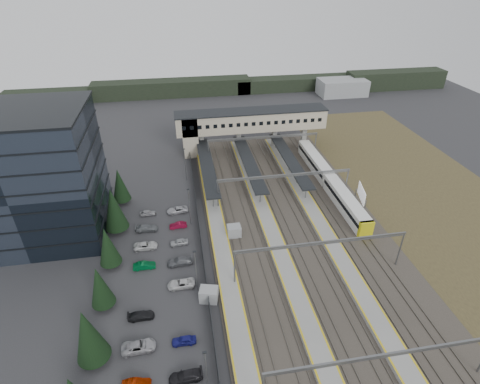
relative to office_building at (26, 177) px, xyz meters
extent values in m
plane|color=#2B2B2D|center=(36.00, -12.00, -12.19)|extent=(220.00, 220.00, 0.00)
cube|color=#353F4F|center=(0.00, 0.00, -0.19)|extent=(24.00, 18.00, 24.00)
cube|color=black|center=(0.00, 0.00, -8.76)|extent=(24.30, 18.30, 0.25)
cube|color=black|center=(0.00, 0.00, -5.33)|extent=(24.30, 18.30, 0.25)
cube|color=black|center=(0.00, 0.00, -1.91)|extent=(24.30, 18.30, 0.25)
cube|color=black|center=(0.00, 0.00, 1.52)|extent=(24.30, 18.30, 0.25)
cube|color=black|center=(0.00, 0.00, 4.95)|extent=(24.30, 18.30, 0.25)
cube|color=black|center=(0.00, 0.00, 8.38)|extent=(24.30, 18.30, 0.25)
cube|color=black|center=(0.00, 0.00, 11.91)|extent=(24.30, 18.30, 0.40)
cylinder|color=black|center=(14.00, -30.00, -11.59)|extent=(0.44, 0.44, 1.20)
cone|color=black|center=(14.00, -30.00, -7.09)|extent=(4.26, 4.26, 8.20)
cylinder|color=black|center=(14.00, -21.00, -11.59)|extent=(0.44, 0.44, 1.20)
cone|color=black|center=(14.00, -21.00, -7.79)|extent=(3.54, 3.54, 6.80)
cylinder|color=black|center=(14.00, -12.00, -11.59)|extent=(0.44, 0.44, 1.20)
cone|color=black|center=(14.00, -12.00, -7.69)|extent=(3.64, 3.64, 7.00)
cylinder|color=black|center=(14.00, -2.00, -11.59)|extent=(0.44, 0.44, 1.20)
cone|color=black|center=(14.00, -2.00, -6.94)|extent=(4.42, 4.42, 8.50)
cylinder|color=black|center=(14.00, 8.00, -11.59)|extent=(0.44, 0.44, 1.20)
cone|color=black|center=(14.00, 8.00, -7.59)|extent=(3.74, 3.74, 7.20)
imported|color=#7A1700|center=(19.50, -34.70, -11.61)|extent=(3.60, 1.42, 1.17)
imported|color=#A4A4A9|center=(19.50, -29.40, -11.56)|extent=(4.62, 2.28, 1.26)
imported|color=black|center=(19.50, -24.10, -11.64)|extent=(3.87, 1.67, 1.11)
imported|color=#045326|center=(19.50, -13.50, -11.58)|extent=(3.76, 1.37, 1.23)
imported|color=silver|center=(19.50, -8.20, -11.60)|extent=(4.26, 1.97, 1.18)
imported|color=slate|center=(19.50, -2.90, -11.57)|extent=(4.34, 1.81, 1.25)
imported|color=#96969A|center=(19.50, 2.40, -11.64)|extent=(3.27, 1.35, 1.11)
imported|color=black|center=(25.50, -34.70, -11.58)|extent=(4.33, 1.93, 1.23)
imported|color=navy|center=(25.50, -29.40, -11.62)|extent=(3.36, 1.42, 1.13)
imported|color=silver|center=(25.50, -18.80, -11.59)|extent=(4.37, 2.05, 1.21)
imported|color=#5A5C61|center=(25.50, -13.50, -11.55)|extent=(4.50, 2.02, 1.28)
imported|color=#A5A7AA|center=(25.50, -8.20, -11.62)|extent=(3.43, 1.60, 1.14)
imported|color=maroon|center=(25.50, -2.90, -11.64)|extent=(3.42, 1.35, 1.11)
imported|color=#BABABF|center=(25.50, 2.40, -11.59)|extent=(4.49, 2.42, 1.20)
cylinder|color=slate|center=(28.00, -37.00, -8.19)|extent=(0.16, 0.16, 8.00)
cube|color=black|center=(28.00, -37.00, -4.19)|extent=(0.50, 0.25, 0.15)
cylinder|color=slate|center=(28.00, -20.00, -8.19)|extent=(0.16, 0.16, 8.00)
cube|color=black|center=(28.00, -20.00, -4.19)|extent=(0.50, 0.25, 0.15)
cylinder|color=slate|center=(28.00, -2.00, -8.19)|extent=(0.16, 0.16, 8.00)
cube|color=black|center=(28.00, -2.00, -4.19)|extent=(0.50, 0.25, 0.15)
cylinder|color=slate|center=(28.00, 16.00, -8.19)|extent=(0.16, 0.16, 8.00)
cube|color=black|center=(28.00, 16.00, -4.19)|extent=(0.50, 0.25, 0.15)
cube|color=#26282B|center=(29.50, -7.00, -11.19)|extent=(0.08, 90.00, 2.00)
cube|color=gray|center=(29.63, -22.32, -11.05)|extent=(3.18, 2.66, 2.29)
cube|color=gray|center=(35.88, -7.41, -11.04)|extent=(2.55, 2.14, 2.31)
cube|color=#37332C|center=(48.00, -7.00, -12.09)|extent=(34.00, 90.00, 0.20)
cube|color=#59544C|center=(35.28, -7.00, -11.91)|extent=(0.08, 90.00, 0.14)
cube|color=#59544C|center=(36.72, -7.00, -11.91)|extent=(0.08, 90.00, 0.14)
cube|color=#59544C|center=(39.28, -7.00, -11.91)|extent=(0.08, 90.00, 0.14)
cube|color=#59544C|center=(40.72, -7.00, -11.91)|extent=(0.08, 90.00, 0.14)
cube|color=#59544C|center=(45.28, -7.00, -11.91)|extent=(0.08, 90.00, 0.14)
cube|color=#59544C|center=(46.72, -7.00, -11.91)|extent=(0.08, 90.00, 0.14)
cube|color=#59544C|center=(49.28, -7.00, -11.91)|extent=(0.08, 90.00, 0.14)
cube|color=#59544C|center=(50.72, -7.00, -11.91)|extent=(0.08, 90.00, 0.14)
cube|color=#59544C|center=(55.28, -7.00, -11.91)|extent=(0.08, 90.00, 0.14)
cube|color=#59544C|center=(56.72, -7.00, -11.91)|extent=(0.08, 90.00, 0.14)
cube|color=#59544C|center=(59.28, -7.00, -11.91)|extent=(0.08, 90.00, 0.14)
cube|color=#59544C|center=(60.72, -7.00, -11.91)|extent=(0.08, 90.00, 0.14)
cube|color=#9B9C96|center=(33.00, -7.00, -11.74)|extent=(3.20, 82.00, 0.90)
cube|color=gold|center=(31.55, -7.00, -11.28)|extent=(0.25, 82.00, 0.02)
cube|color=gold|center=(34.45, -7.00, -11.28)|extent=(0.25, 82.00, 0.02)
cube|color=#9B9C96|center=(43.00, -7.00, -11.74)|extent=(3.20, 82.00, 0.90)
cube|color=gold|center=(41.55, -7.00, -11.28)|extent=(0.25, 82.00, 0.02)
cube|color=gold|center=(44.45, -7.00, -11.28)|extent=(0.25, 82.00, 0.02)
cube|color=#9B9C96|center=(53.00, -7.00, -11.74)|extent=(3.20, 82.00, 0.90)
cube|color=gold|center=(51.55, -7.00, -11.28)|extent=(0.25, 82.00, 0.02)
cube|color=gold|center=(54.45, -7.00, -11.28)|extent=(0.25, 82.00, 0.02)
cube|color=black|center=(33.00, 15.00, -8.19)|extent=(3.00, 30.00, 0.25)
cube|color=slate|center=(33.00, 15.00, -8.34)|extent=(3.10, 30.00, 0.12)
cylinder|color=slate|center=(33.00, 2.00, -9.79)|extent=(0.20, 0.20, 3.10)
cylinder|color=slate|center=(33.00, 8.50, -9.79)|extent=(0.20, 0.20, 3.10)
cylinder|color=slate|center=(33.00, 15.00, -9.79)|extent=(0.20, 0.20, 3.10)
cylinder|color=slate|center=(33.00, 21.50, -9.79)|extent=(0.20, 0.20, 3.10)
cylinder|color=slate|center=(33.00, 28.00, -9.79)|extent=(0.20, 0.20, 3.10)
cube|color=black|center=(43.00, 15.00, -8.19)|extent=(3.00, 30.00, 0.25)
cube|color=slate|center=(43.00, 15.00, -8.34)|extent=(3.10, 30.00, 0.12)
cylinder|color=slate|center=(43.00, 2.00, -9.79)|extent=(0.20, 0.20, 3.10)
cylinder|color=slate|center=(43.00, 8.50, -9.79)|extent=(0.20, 0.20, 3.10)
cylinder|color=slate|center=(43.00, 15.00, -9.79)|extent=(0.20, 0.20, 3.10)
cylinder|color=slate|center=(43.00, 21.50, -9.79)|extent=(0.20, 0.20, 3.10)
cylinder|color=slate|center=(43.00, 28.00, -9.79)|extent=(0.20, 0.20, 3.10)
cube|color=black|center=(53.00, 15.00, -8.19)|extent=(3.00, 30.00, 0.25)
cube|color=slate|center=(53.00, 15.00, -8.34)|extent=(3.10, 30.00, 0.12)
cylinder|color=slate|center=(53.00, 2.00, -9.79)|extent=(0.20, 0.20, 3.10)
cylinder|color=slate|center=(53.00, 8.50, -9.79)|extent=(0.20, 0.20, 3.10)
cylinder|color=slate|center=(53.00, 15.00, -9.79)|extent=(0.20, 0.20, 3.10)
cylinder|color=slate|center=(53.00, 21.50, -9.79)|extent=(0.20, 0.20, 3.10)
cylinder|color=slate|center=(53.00, 28.00, -9.79)|extent=(0.20, 0.20, 3.10)
cube|color=beige|center=(46.50, 30.00, -3.69)|extent=(40.00, 6.00, 5.00)
cube|color=black|center=(46.50, 30.00, -1.14)|extent=(40.40, 6.40, 0.30)
cube|color=beige|center=(30.00, 30.00, -6.69)|extent=(4.00, 6.00, 11.00)
cube|color=black|center=(28.50, 26.98, -3.59)|extent=(1.00, 0.06, 1.00)
cube|color=black|center=(30.50, 26.98, -3.59)|extent=(1.00, 0.06, 1.00)
cube|color=black|center=(32.50, 26.98, -3.59)|extent=(1.00, 0.06, 1.00)
cube|color=black|center=(34.50, 26.98, -3.59)|extent=(1.00, 0.06, 1.00)
cube|color=black|center=(36.50, 26.98, -3.59)|extent=(1.00, 0.06, 1.00)
cube|color=black|center=(38.50, 26.98, -3.59)|extent=(1.00, 0.06, 1.00)
cube|color=black|center=(40.50, 26.98, -3.59)|extent=(1.00, 0.06, 1.00)
cube|color=black|center=(42.50, 26.98, -3.59)|extent=(1.00, 0.06, 1.00)
cube|color=black|center=(44.50, 26.98, -3.59)|extent=(1.00, 0.06, 1.00)
cube|color=black|center=(46.50, 26.98, -3.59)|extent=(1.00, 0.06, 1.00)
cube|color=black|center=(48.50, 26.98, -3.59)|extent=(1.00, 0.06, 1.00)
cube|color=black|center=(50.50, 26.98, -3.59)|extent=(1.00, 0.06, 1.00)
cube|color=black|center=(52.50, 26.98, -3.59)|extent=(1.00, 0.06, 1.00)
cube|color=black|center=(54.50, 26.98, -3.59)|extent=(1.00, 0.06, 1.00)
cube|color=black|center=(56.50, 26.98, -3.59)|extent=(1.00, 0.06, 1.00)
cube|color=black|center=(58.50, 26.98, -3.59)|extent=(1.00, 0.06, 1.00)
cube|color=black|center=(60.50, 26.98, -3.59)|extent=(1.00, 0.06, 1.00)
cube|color=black|center=(62.50, 26.98, -3.59)|extent=(1.00, 0.06, 1.00)
cube|color=black|center=(64.50, 26.98, -3.59)|extent=(1.00, 0.06, 1.00)
cube|color=#9B9C96|center=(31.50, 30.00, -9.19)|extent=(1.20, 1.60, 6.00)
cube|color=#9B9C96|center=(33.00, 30.00, -9.19)|extent=(1.20, 1.60, 6.00)
cube|color=#9B9C96|center=(43.00, 30.00, -9.19)|extent=(1.20, 1.60, 6.00)
cube|color=#9B9C96|center=(53.00, 30.00, -9.19)|extent=(1.20, 1.60, 6.00)
cube|color=#9B9C96|center=(61.50, 30.00, -9.19)|extent=(1.20, 1.60, 6.00)
cube|color=slate|center=(48.00, -40.00, -5.19)|extent=(28.40, 0.25, 0.35)
cube|color=slate|center=(48.00, -40.00, -5.59)|extent=(28.40, 0.12, 0.12)
cylinder|color=slate|center=(34.00, -20.00, -8.69)|extent=(0.28, 0.28, 7.00)
cylinder|color=slate|center=(62.00, -20.00, -8.69)|extent=(0.28, 0.28, 7.00)
cube|color=slate|center=(48.00, -20.00, -5.19)|extent=(28.40, 0.25, 0.35)
cube|color=slate|center=(48.00, -20.00, -5.59)|extent=(28.40, 0.12, 0.12)
cylinder|color=slate|center=(34.00, 2.00, -8.69)|extent=(0.28, 0.28, 7.00)
cylinder|color=slate|center=(62.00, 2.00, -8.69)|extent=(0.28, 0.28, 7.00)
cube|color=slate|center=(48.00, 2.00, -5.19)|extent=(28.40, 0.25, 0.35)
cube|color=slate|center=(48.00, 2.00, -5.59)|extent=(28.40, 0.12, 0.12)
cylinder|color=slate|center=(34.00, 22.00, -8.69)|extent=(0.28, 0.28, 7.00)
cylinder|color=slate|center=(62.00, 22.00, -8.69)|extent=(0.28, 0.28, 7.00)
cube|color=slate|center=(48.00, 22.00, -5.19)|extent=(28.40, 0.25, 0.35)
cube|color=slate|center=(48.00, 22.00, -5.59)|extent=(28.40, 0.12, 0.12)
cube|color=silver|center=(60.00, -2.96, -10.19)|extent=(2.67, 18.50, 3.44)
cube|color=black|center=(60.00, -2.96, -9.80)|extent=(2.73, 17.90, 0.86)
cube|color=slate|center=(60.00, -2.96, -11.67)|extent=(2.29, 17.10, 0.48)
cube|color=silver|center=(60.00, 16.14, -10.19)|extent=(2.67, 18.50, 3.44)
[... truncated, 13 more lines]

